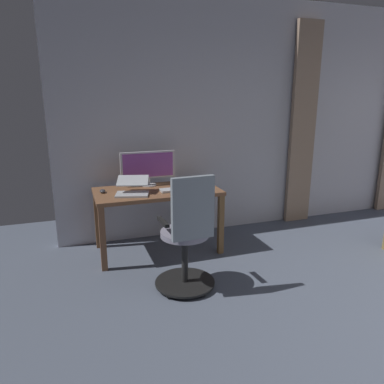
# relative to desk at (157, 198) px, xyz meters

# --- Properties ---
(back_room_partition) EXTENTS (5.78, 0.10, 2.88)m
(back_room_partition) POSITION_rel_desk_xyz_m (-1.79, -0.50, 0.81)
(back_room_partition) COLOR silver
(back_room_partition) RESTS_ON ground
(curtain_right_panel) EXTENTS (0.36, 0.06, 2.65)m
(curtain_right_panel) POSITION_rel_desk_xyz_m (-2.12, -0.39, 0.70)
(curtain_right_panel) COLOR tan
(curtain_right_panel) RESTS_ON ground
(desk) EXTENTS (1.37, 0.69, 0.72)m
(desk) POSITION_rel_desk_xyz_m (0.00, 0.00, 0.00)
(desk) COLOR brown
(desk) RESTS_ON ground
(office_chair) EXTENTS (0.56, 0.56, 1.10)m
(office_chair) POSITION_rel_desk_xyz_m (-0.04, 0.95, -0.12)
(office_chair) COLOR black
(office_chair) RESTS_ON ground
(computer_monitor) EXTENTS (0.63, 0.18, 0.40)m
(computer_monitor) POSITION_rel_desk_xyz_m (0.05, -0.23, 0.32)
(computer_monitor) COLOR silver
(computer_monitor) RESTS_ON desk
(computer_keyboard) EXTENTS (0.44, 0.14, 0.02)m
(computer_keyboard) POSITION_rel_desk_xyz_m (-0.23, 0.11, 0.11)
(computer_keyboard) COLOR #B7BCC1
(computer_keyboard) RESTS_ON desk
(laptop) EXTENTS (0.41, 0.42, 0.17)m
(laptop) POSITION_rel_desk_xyz_m (0.29, 0.09, 0.15)
(laptop) COLOR #B7BCC1
(laptop) RESTS_ON desk
(computer_mouse) EXTENTS (0.06, 0.10, 0.04)m
(computer_mouse) POSITION_rel_desk_xyz_m (0.58, -0.07, 0.11)
(computer_mouse) COLOR #333338
(computer_mouse) RESTS_ON desk
(cell_phone_face_up) EXTENTS (0.12, 0.16, 0.01)m
(cell_phone_face_up) POSITION_rel_desk_xyz_m (-0.42, -0.22, 0.10)
(cell_phone_face_up) COLOR #232328
(cell_phone_face_up) RESTS_ON desk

